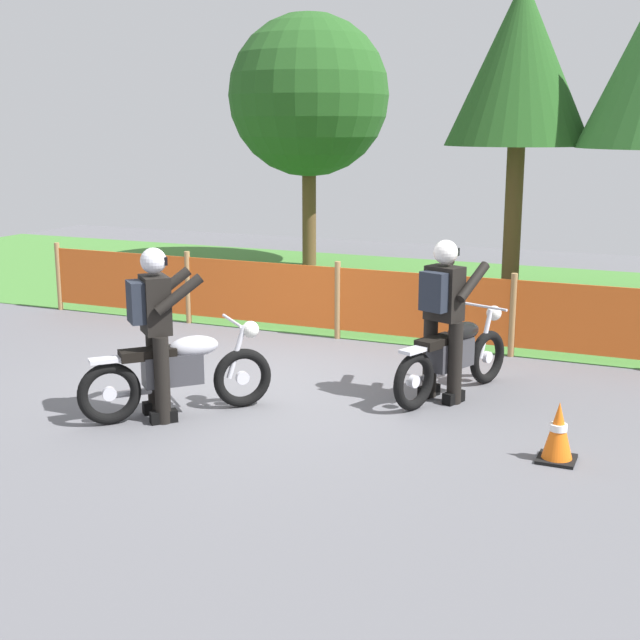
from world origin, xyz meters
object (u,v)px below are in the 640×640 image
(rider_lead, at_px, (443,311))
(rider_trailing, at_px, (155,324))
(motorcycle_lead, at_px, (453,356))
(motorcycle_trailing, at_px, (179,371))
(traffic_cone, at_px, (558,432))

(rider_lead, relative_size, rider_trailing, 1.00)
(motorcycle_lead, distance_m, motorcycle_trailing, 2.88)
(motorcycle_lead, relative_size, traffic_cone, 3.43)
(motorcycle_trailing, height_order, rider_trailing, rider_trailing)
(motorcycle_trailing, height_order, rider_lead, rider_lead)
(motorcycle_lead, height_order, rider_lead, rider_lead)
(rider_lead, distance_m, rider_trailing, 2.92)
(traffic_cone, bearing_deg, motorcycle_lead, 132.19)
(motorcycle_trailing, bearing_deg, motorcycle_lead, -10.63)
(rider_lead, height_order, rider_trailing, same)
(motorcycle_trailing, distance_m, rider_trailing, 0.55)
(traffic_cone, bearing_deg, motorcycle_trailing, -175.90)
(rider_lead, xyz_separation_m, traffic_cone, (1.38, -1.25, -0.69))
(rider_lead, bearing_deg, motorcycle_lead, 0.51)
(rider_lead, distance_m, traffic_cone, 1.99)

